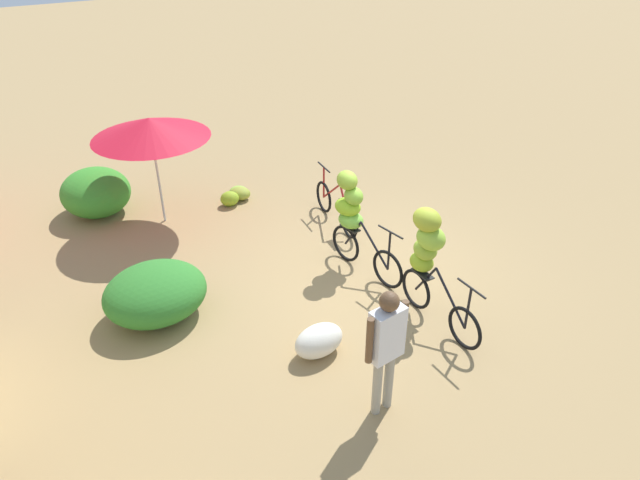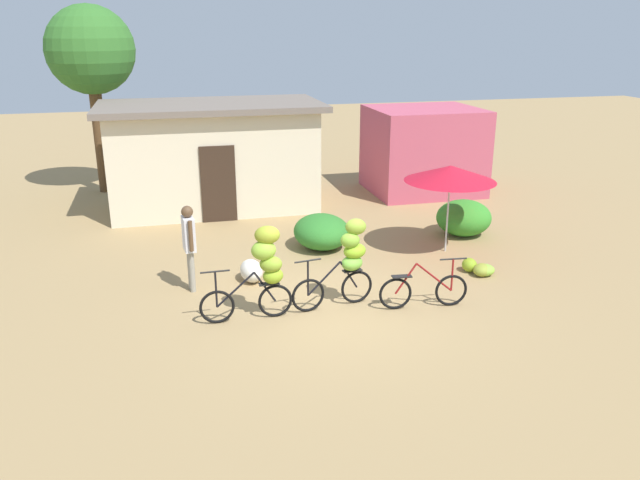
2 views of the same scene
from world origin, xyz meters
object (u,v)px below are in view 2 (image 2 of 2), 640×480
bicycle_center_loaded (424,290)px  produce_sack (251,271)px  bicycle_near_pile (348,257)px  person_vendor (189,239)px  shop_pink (423,150)px  building_low (213,156)px  bicycle_leftmost (263,264)px  tree_behind_building (90,52)px  banana_pile_on_ground (479,268)px  market_umbrella (450,173)px

bicycle_center_loaded → produce_sack: bicycle_center_loaded is taller
bicycle_near_pile → bicycle_center_loaded: bicycle_near_pile is taller
person_vendor → shop_pink: bearing=40.0°
building_low → bicycle_leftmost: bearing=-88.3°
shop_pink → produce_sack: bearing=-135.8°
building_low → shop_pink: size_ratio=1.88×
building_low → tree_behind_building: 4.93m
banana_pile_on_ground → produce_sack: (-4.63, 0.78, 0.09)m
tree_behind_building → bicycle_center_loaded: tree_behind_building is taller
market_umbrella → shop_pink: bearing=73.1°
produce_sack → bicycle_center_loaded: bearing=-34.9°
building_low → market_umbrella: size_ratio=2.96×
shop_pink → bicycle_center_loaded: (-3.29, -8.01, -0.94)m
building_low → bicycle_near_pile: building_low is taller
bicycle_near_pile → produce_sack: bearing=135.8°
bicycle_leftmost → bicycle_center_loaded: size_ratio=1.02×
building_low → produce_sack: bearing=-87.7°
tree_behind_building → banana_pile_on_ground: (8.02, -9.13, -4.03)m
building_low → produce_sack: building_low is taller
bicycle_near_pile → person_vendor: person_vendor is taller
building_low → bicycle_leftmost: 7.43m
shop_pink → produce_sack: (-6.17, -6.00, -1.05)m
building_low → banana_pile_on_ground: size_ratio=7.92×
tree_behind_building → produce_sack: tree_behind_building is taller
tree_behind_building → person_vendor: bearing=-75.5°
bicycle_near_pile → shop_pink: bearing=58.7°
banana_pile_on_ground → person_vendor: size_ratio=0.44×
bicycle_center_loaded → produce_sack: (-2.87, 2.01, -0.12)m
market_umbrella → person_vendor: size_ratio=1.19×
building_low → shop_pink: (6.39, 0.33, -0.20)m
bicycle_leftmost → person_vendor: size_ratio=0.99×
shop_pink → market_umbrella: size_ratio=1.58×
tree_behind_building → bicycle_leftmost: size_ratio=3.27×
market_umbrella → bicycle_near_pile: 3.83m
produce_sack → person_vendor: size_ratio=0.41×
shop_pink → bicycle_center_loaded: bearing=-112.3°
bicycle_near_pile → bicycle_center_loaded: bearing=-20.1°
building_low → tree_behind_building: (-3.16, 2.68, 2.68)m
bicycle_leftmost → bicycle_center_loaded: 2.98m
shop_pink → tree_behind_building: bearing=166.2°
tree_behind_building → bicycle_near_pile: bearing=-63.3°
tree_behind_building → banana_pile_on_ground: size_ratio=7.26×
building_low → market_umbrella: bearing=-46.1°
building_low → bicycle_near_pile: size_ratio=3.68×
tree_behind_building → person_vendor: 9.33m
bicycle_center_loaded → banana_pile_on_ground: 2.15m
shop_pink → banana_pile_on_ground: (-1.54, -6.79, -1.14)m
shop_pink → person_vendor: shop_pink is taller
produce_sack → shop_pink: bearing=44.2°
banana_pile_on_ground → bicycle_center_loaded: bearing=-145.1°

